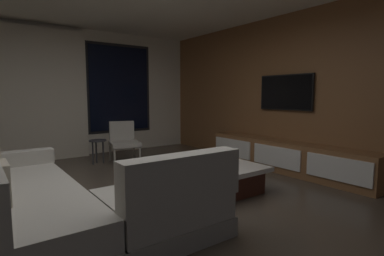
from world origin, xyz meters
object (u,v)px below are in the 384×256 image
object	(u,v)px
book_stack_on_coffee_table	(220,161)
sectional_couch	(63,203)
accent_chair_near_window	(124,139)
coffee_table	(212,177)
side_stool	(98,144)
media_console	(287,157)
mounted_tv	(286,92)

from	to	relation	value
book_stack_on_coffee_table	sectional_couch	bearing A→B (deg)	-175.90
accent_chair_near_window	sectional_couch	bearing A→B (deg)	-123.80
coffee_table	accent_chair_near_window	bearing A→B (deg)	94.81
sectional_couch	coffee_table	xyz separation A→B (m)	(1.96, 0.14, -0.10)
book_stack_on_coffee_table	side_stool	size ratio (longest dim) A/B	0.54
book_stack_on_coffee_table	media_console	distance (m)	1.53
mounted_tv	media_console	bearing A→B (deg)	-132.43
coffee_table	mounted_tv	world-z (taller)	mounted_tv
side_stool	mounted_tv	distance (m)	3.58
sectional_couch	mounted_tv	distance (m)	3.97
side_stool	mounted_tv	size ratio (longest dim) A/B	0.43
sectional_couch	accent_chair_near_window	size ratio (longest dim) A/B	3.21
accent_chair_near_window	coffee_table	bearing A→B (deg)	-85.19
media_console	mounted_tv	size ratio (longest dim) A/B	2.92
sectional_couch	coffee_table	bearing A→B (deg)	4.21
sectional_couch	side_stool	bearing A→B (deg)	64.93
side_stool	media_console	size ratio (longest dim) A/B	0.15
accent_chair_near_window	media_console	xyz separation A→B (m)	(1.87, -2.45, -0.18)
accent_chair_near_window	media_console	size ratio (longest dim) A/B	0.25
sectional_couch	accent_chair_near_window	bearing A→B (deg)	56.20
side_stool	media_console	distance (m)	3.45
sectional_couch	media_console	world-z (taller)	sectional_couch
accent_chair_near_window	mounted_tv	distance (m)	3.18
mounted_tv	book_stack_on_coffee_table	bearing A→B (deg)	-172.79
sectional_couch	coffee_table	size ratio (longest dim) A/B	2.16
coffee_table	book_stack_on_coffee_table	bearing A→B (deg)	2.64
accent_chair_near_window	media_console	bearing A→B (deg)	-52.54
side_stool	accent_chair_near_window	bearing A→B (deg)	-7.31
coffee_table	book_stack_on_coffee_table	distance (m)	0.26
book_stack_on_coffee_table	side_stool	distance (m)	2.67
coffee_table	side_stool	size ratio (longest dim) A/B	2.52
book_stack_on_coffee_table	media_console	size ratio (longest dim) A/B	0.08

